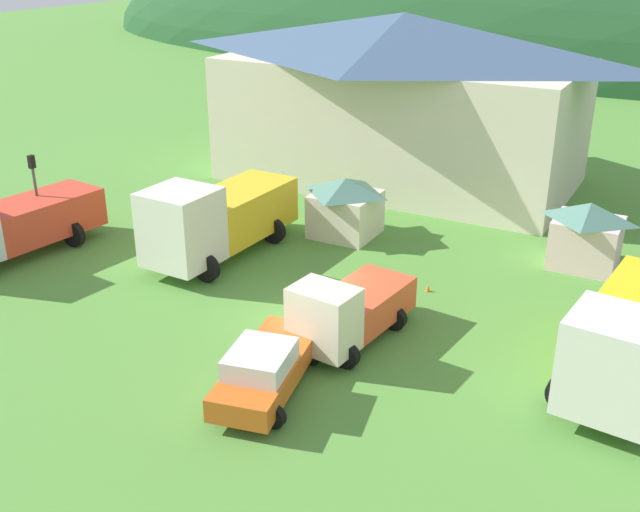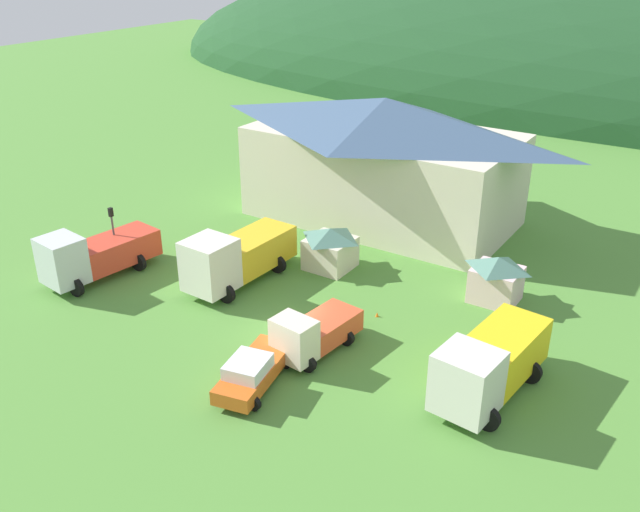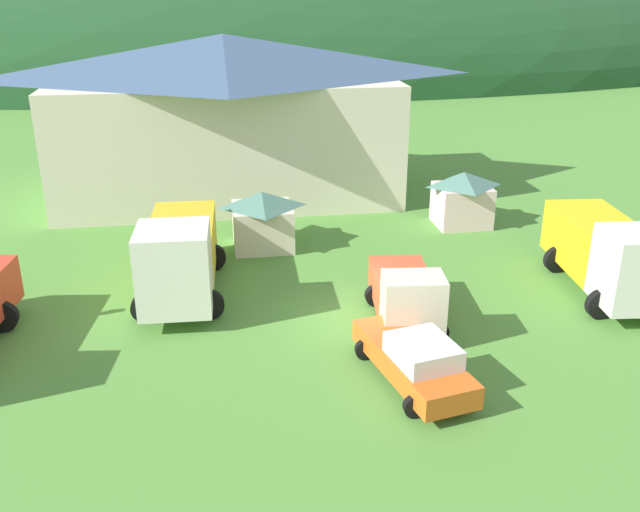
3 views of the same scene
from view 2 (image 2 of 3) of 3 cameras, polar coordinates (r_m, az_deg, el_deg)
name	(u,v)px [view 2 (image 2 of 3)]	position (r m, az deg, el deg)	size (l,w,h in m)	color
ground_plane	(291,334)	(35.45, -2.41, -6.49)	(200.00, 200.00, 0.00)	#518C38
forested_hill_backdrop	(614,86)	(102.16, 23.32, 12.93)	(142.80, 60.00, 32.85)	#1E4723
depot_building	(383,159)	(48.05, 5.30, 8.10)	(19.38, 10.30, 8.69)	beige
play_shed_cream	(330,247)	(41.55, 0.86, 0.71)	(2.85, 2.79, 2.61)	beige
play_shed_pink	(496,278)	(39.05, 14.51, -1.81)	(2.74, 2.49, 2.69)	beige
tow_truck_silver	(93,254)	(42.26, -18.38, 0.13)	(3.66, 7.26, 3.26)	silver
heavy_rig_striped	(235,256)	(39.79, -7.11, -0.03)	(3.48, 7.66, 3.48)	silver
light_truck_cream	(312,333)	(33.30, -0.66, -6.41)	(2.82, 5.08, 2.45)	beige
flatbed_truck_yellow	(489,364)	(31.02, 13.92, -8.70)	(3.68, 7.28, 3.27)	silver
service_pickup_orange	(253,371)	(31.39, -5.60, -9.50)	(2.90, 5.25, 1.66)	orange
traffic_light_west	(113,231)	(43.01, -16.86, 2.01)	(0.20, 0.32, 3.91)	#4C4C51
traffic_cone_near_pickup	(377,317)	(37.02, 4.78, -5.06)	(0.36, 0.36, 0.54)	orange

